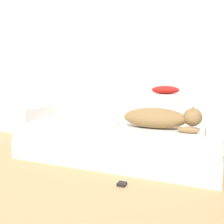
{
  "coord_description": "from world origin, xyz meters",
  "views": [
    {
      "loc": [
        1.25,
        -0.62,
        0.94
      ],
      "look_at": [
        0.22,
        1.9,
        0.57
      ],
      "focal_mm": 40.0,
      "sensor_mm": 36.0,
      "label": 1
    }
  ],
  "objects_px": {
    "laptop": "(105,124)",
    "throw_pillow": "(165,90)",
    "couch": "(115,142)",
    "power_adapter": "(122,184)",
    "dog": "(160,118)"
  },
  "relations": [
    {
      "from": "laptop",
      "to": "throw_pillow",
      "type": "distance_m",
      "value": 0.82
    },
    {
      "from": "couch",
      "to": "throw_pillow",
      "type": "height_order",
      "value": "throw_pillow"
    },
    {
      "from": "laptop",
      "to": "power_adapter",
      "type": "height_order",
      "value": "laptop"
    },
    {
      "from": "power_adapter",
      "to": "couch",
      "type": "bearing_deg",
      "value": 116.46
    },
    {
      "from": "couch",
      "to": "laptop",
      "type": "height_order",
      "value": "laptop"
    },
    {
      "from": "laptop",
      "to": "throw_pillow",
      "type": "bearing_deg",
      "value": 22.65
    },
    {
      "from": "couch",
      "to": "laptop",
      "type": "distance_m",
      "value": 0.25
    },
    {
      "from": "dog",
      "to": "laptop",
      "type": "height_order",
      "value": "dog"
    },
    {
      "from": "couch",
      "to": "power_adapter",
      "type": "relative_size",
      "value": 30.38
    },
    {
      "from": "couch",
      "to": "dog",
      "type": "relative_size",
      "value": 2.82
    },
    {
      "from": "power_adapter",
      "to": "throw_pillow",
      "type": "bearing_deg",
      "value": 80.38
    },
    {
      "from": "laptop",
      "to": "couch",
      "type": "bearing_deg",
      "value": 32.18
    },
    {
      "from": "power_adapter",
      "to": "dog",
      "type": "bearing_deg",
      "value": 70.94
    },
    {
      "from": "dog",
      "to": "throw_pillow",
      "type": "height_order",
      "value": "throw_pillow"
    },
    {
      "from": "laptop",
      "to": "power_adapter",
      "type": "xyz_separation_m",
      "value": [
        0.41,
        -0.56,
        -0.41
      ]
    }
  ]
}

